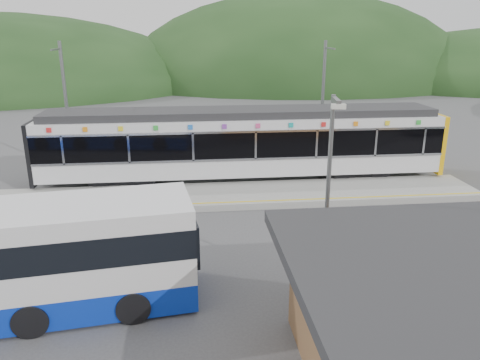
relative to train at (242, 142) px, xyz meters
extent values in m
plane|color=#4C4C4F|center=(-2.15, -6.00, -2.06)|extent=(120.00, 120.00, 0.00)
ellipsoid|color=#1E3D19|center=(13.85, 48.00, -2.06)|extent=(52.00, 39.00, 26.00)
cube|color=#9E9E99|center=(-2.15, -2.70, -1.91)|extent=(26.00, 3.20, 0.30)
cube|color=yellow|center=(-2.15, -4.00, -1.76)|extent=(26.00, 0.10, 0.01)
cube|color=black|center=(-6.02, 0.00, -1.76)|extent=(3.20, 2.20, 0.56)
cube|color=black|center=(5.98, 0.00, -1.76)|extent=(3.20, 2.20, 0.56)
cube|color=silver|center=(-0.02, 0.00, -1.02)|extent=(20.00, 2.90, 0.92)
cube|color=black|center=(-0.02, 0.00, 0.16)|extent=(20.00, 2.96, 1.45)
cube|color=silver|center=(-0.02, -1.50, -0.51)|extent=(20.00, 0.05, 0.10)
cube|color=silver|center=(-0.02, -1.50, 0.84)|extent=(20.00, 0.05, 0.10)
cube|color=silver|center=(-0.02, 0.00, 1.11)|extent=(20.00, 2.90, 0.45)
cube|color=#2D2D30|center=(-0.02, 0.00, 1.52)|extent=(19.40, 2.50, 0.36)
cube|color=yellow|center=(10.10, 0.00, -0.16)|extent=(0.24, 2.92, 3.00)
cube|color=black|center=(-10.12, 0.00, -0.16)|extent=(0.20, 2.92, 3.00)
cube|color=silver|center=(-8.52, -1.50, 0.16)|extent=(0.10, 0.05, 1.35)
cube|color=silver|center=(-5.52, -1.50, 0.16)|extent=(0.10, 0.05, 1.35)
cube|color=silver|center=(-2.52, -1.50, 0.16)|extent=(0.10, 0.05, 1.35)
cube|color=silver|center=(0.48, -1.50, 0.16)|extent=(0.10, 0.05, 1.35)
cube|color=silver|center=(3.48, -1.50, 0.16)|extent=(0.10, 0.05, 1.35)
cube|color=silver|center=(6.48, -1.50, 0.16)|extent=(0.10, 0.05, 1.35)
cube|color=silver|center=(8.98, -1.50, 0.16)|extent=(0.10, 0.05, 1.35)
cube|color=red|center=(-9.02, -1.49, 1.12)|extent=(0.22, 0.04, 0.22)
cube|color=orange|center=(-7.42, -1.49, 1.12)|extent=(0.22, 0.04, 0.22)
cube|color=yellow|center=(-5.82, -1.49, 1.12)|extent=(0.22, 0.04, 0.22)
cube|color=green|center=(-4.22, -1.49, 1.12)|extent=(0.22, 0.04, 0.22)
cube|color=blue|center=(-2.62, -1.49, 1.12)|extent=(0.22, 0.04, 0.22)
cube|color=purple|center=(-1.02, -1.49, 1.12)|extent=(0.22, 0.04, 0.22)
cube|color=#E54C8C|center=(0.58, -1.49, 1.12)|extent=(0.22, 0.04, 0.22)
cube|color=#19A5A5|center=(2.18, -1.49, 1.12)|extent=(0.22, 0.04, 0.22)
cube|color=red|center=(3.78, -1.49, 1.12)|extent=(0.22, 0.04, 0.22)
cube|color=orange|center=(5.38, -1.49, 1.12)|extent=(0.22, 0.04, 0.22)
cube|color=yellow|center=(6.98, -1.49, 1.12)|extent=(0.22, 0.04, 0.22)
cube|color=green|center=(8.58, -1.49, 1.12)|extent=(0.22, 0.04, 0.22)
cylinder|color=slate|center=(-9.15, 2.60, 1.44)|extent=(0.18, 0.18, 7.00)
cube|color=slate|center=(-9.15, 1.80, 4.54)|extent=(0.08, 1.80, 0.08)
cylinder|color=slate|center=(4.85, 2.60, 1.44)|extent=(0.18, 0.18, 7.00)
cube|color=slate|center=(4.85, 1.80, 4.54)|extent=(0.08, 1.80, 0.08)
cylinder|color=black|center=(-6.98, -11.27, -1.61)|extent=(1.26, 2.77, 0.92)
cylinder|color=black|center=(-4.44, -10.94, -1.61)|extent=(1.26, 2.77, 0.92)
cylinder|color=slate|center=(1.16, -11.15, 0.88)|extent=(0.12, 0.12, 5.89)
cube|color=slate|center=(1.16, -11.59, 3.72)|extent=(0.27, 0.99, 0.12)
cube|color=silver|center=(1.16, -12.03, 3.65)|extent=(0.37, 0.23, 0.12)
camera|label=1|loc=(-2.62, -23.19, 5.42)|focal=35.00mm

